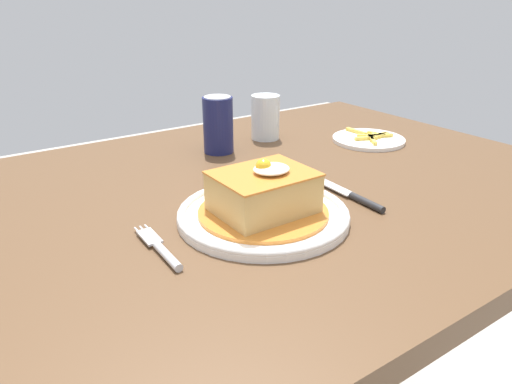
# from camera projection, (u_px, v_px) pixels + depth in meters

# --- Properties ---
(dining_table) EXTENTS (1.31, 0.89, 0.75)m
(dining_table) POSITION_uv_depth(u_px,v_px,m) (248.00, 241.00, 0.92)
(dining_table) COLOR brown
(dining_table) RESTS_ON ground_plane
(main_plate) EXTENTS (0.27, 0.27, 0.02)m
(main_plate) POSITION_uv_depth(u_px,v_px,m) (263.00, 214.00, 0.76)
(main_plate) COLOR white
(main_plate) RESTS_ON dining_table
(sandwich_meal) EXTENTS (0.21, 0.21, 0.09)m
(sandwich_meal) POSITION_uv_depth(u_px,v_px,m) (264.00, 195.00, 0.75)
(sandwich_meal) COLOR orange
(sandwich_meal) RESTS_ON main_plate
(fork) EXTENTS (0.02, 0.14, 0.01)m
(fork) POSITION_uv_depth(u_px,v_px,m) (161.00, 249.00, 0.66)
(fork) COLOR silver
(fork) RESTS_ON dining_table
(knife) EXTENTS (0.02, 0.17, 0.01)m
(knife) POSITION_uv_depth(u_px,v_px,m) (357.00, 198.00, 0.83)
(knife) COLOR #262628
(knife) RESTS_ON dining_table
(soda_can) EXTENTS (0.07, 0.07, 0.12)m
(soda_can) POSITION_uv_depth(u_px,v_px,m) (218.00, 125.00, 1.06)
(soda_can) COLOR #191E51
(soda_can) RESTS_ON dining_table
(drinking_glass) EXTENTS (0.07, 0.07, 0.10)m
(drinking_glass) POSITION_uv_depth(u_px,v_px,m) (265.00, 120.00, 1.16)
(drinking_glass) COLOR silver
(drinking_glass) RESTS_ON dining_table
(side_plate_fries) EXTENTS (0.17, 0.17, 0.02)m
(side_plate_fries) POSITION_uv_depth(u_px,v_px,m) (369.00, 139.00, 1.15)
(side_plate_fries) COLOR white
(side_plate_fries) RESTS_ON dining_table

